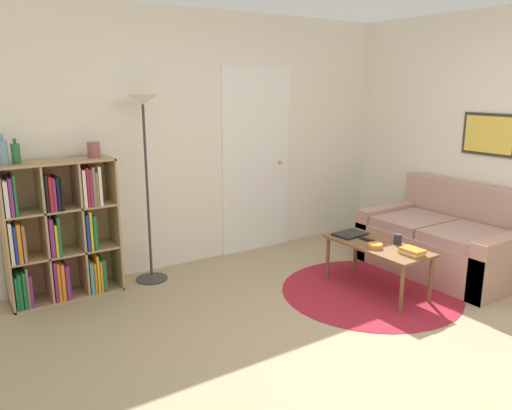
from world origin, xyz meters
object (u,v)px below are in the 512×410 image
floor_lamp (144,131)px  bottle_middle (16,153)px  couch (446,243)px  coffee_table (377,249)px  bowl (375,246)px  bottle_left (3,152)px  vase_on_shelf (94,150)px  cup (398,239)px  bookshelf (59,233)px  laptop (350,234)px

floor_lamp → bottle_middle: floor_lamp is taller
couch → coffee_table: 1.00m
bowl → bottle_middle: bearing=150.1°
bottle_left → vase_on_shelf: 0.72m
couch → vase_on_shelf: bearing=154.7°
coffee_table → cup: cup is taller
coffee_table → bottle_middle: bearing=152.1°
bookshelf → couch: bearing=-23.0°
floor_lamp → vase_on_shelf: size_ratio=12.71×
floor_lamp → bottle_left: floor_lamp is taller
bottle_left → bowl: bearing=-28.9°
couch → bottle_middle: bottle_middle is taller
floor_lamp → bowl: bearing=-43.2°
bottle_middle → cup: bearing=-28.1°
bowl → bottle_middle: 3.14m
coffee_table → bottle_left: 3.30m
floor_lamp → bottle_left: 1.18m
bookshelf → vase_on_shelf: vase_on_shelf is taller
couch → bottle_left: bearing=159.1°
floor_lamp → bowl: size_ratio=13.31×
bookshelf → cup: bookshelf is taller
floor_lamp → couch: (2.64, -1.41, -1.16)m
coffee_table → couch: bearing=-1.1°
coffee_table → cup: bearing=-32.6°
cup → floor_lamp: bearing=140.5°
bottle_middle → bookshelf: bearing=0.5°
laptop → cup: cup is taller
couch → floor_lamp: bearing=152.0°
cup → bottle_left: size_ratio=0.37×
bottle_left → vase_on_shelf: size_ratio=1.82×
coffee_table → laptop: laptop is taller
floor_lamp → laptop: (1.63, -1.04, -0.99)m
bookshelf → couch: bookshelf is taller
floor_lamp → cup: (1.80, -1.48, -0.96)m
coffee_table → bookshelf: bearing=149.5°
couch → vase_on_shelf: vase_on_shelf is taller
bookshelf → bowl: size_ratio=9.21×
bowl → vase_on_shelf: size_ratio=0.95×
bookshelf → floor_lamp: size_ratio=0.69×
coffee_table → bowl: bearing=-148.1°
bookshelf → bottle_middle: size_ratio=5.94×
couch → bottle_middle: bearing=158.6°
bottle_left → floor_lamp: bearing=-2.4°
laptop → vase_on_shelf: 2.51m
floor_lamp → laptop: size_ratio=5.58×
cup → bowl: bearing=172.4°
laptop → bottle_middle: bearing=158.0°
couch → cup: size_ratio=16.15×
vase_on_shelf → bowl: bearing=-37.1°
bowl → bottle_left: bearing=151.1°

